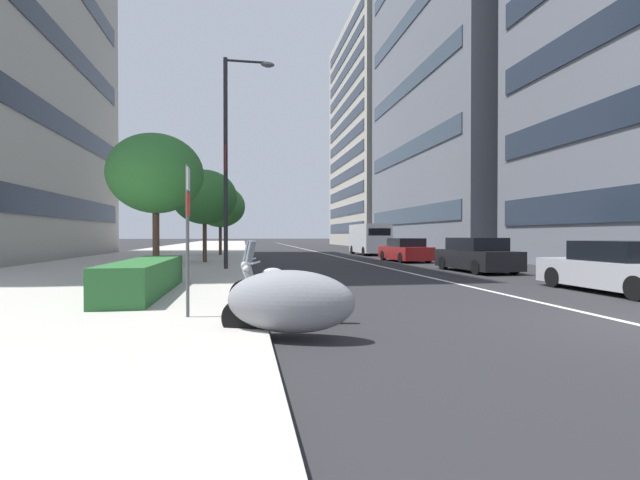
# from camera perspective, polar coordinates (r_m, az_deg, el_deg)

# --- Properties ---
(sidewalk_right_plaza) EXTENTS (160.00, 10.96, 0.15)m
(sidewalk_right_plaza) POSITION_cam_1_polar(r_m,az_deg,el_deg) (36.94, -17.77, -1.78)
(sidewalk_right_plaza) COLOR #B2ADA3
(sidewalk_right_plaza) RESTS_ON ground
(lane_centre_stripe) EXTENTS (110.00, 0.16, 0.01)m
(lane_centre_stripe) POSITION_cam_1_polar(r_m,az_deg,el_deg) (42.17, -0.32, -1.55)
(lane_centre_stripe) COLOR silver
(lane_centre_stripe) RESTS_ON ground
(motorcycle_second_in_row) EXTENTS (1.48, 2.16, 1.07)m
(motorcycle_second_in_row) POSITION_cam_1_polar(r_m,az_deg,el_deg) (6.89, -4.03, -7.90)
(motorcycle_second_in_row) COLOR gray
(motorcycle_second_in_row) RESTS_ON ground
(motorcycle_mid_row) EXTENTS (0.79, 2.18, 1.49)m
(motorcycle_mid_row) POSITION_cam_1_polar(r_m,az_deg,el_deg) (8.23, -4.28, -7.43)
(motorcycle_mid_row) COLOR black
(motorcycle_mid_row) RESTS_ON ground
(motorcycle_far_end_row) EXTENTS (0.75, 2.16, 1.49)m
(motorcycle_far_end_row) POSITION_cam_1_polar(r_m,az_deg,el_deg) (9.54, -5.29, -6.35)
(motorcycle_far_end_row) COLOR black
(motorcycle_far_end_row) RESTS_ON ground
(car_following_behind) EXTENTS (4.43, 1.85, 1.44)m
(car_following_behind) POSITION_cam_1_polar(r_m,az_deg,el_deg) (14.88, 33.77, -3.10)
(car_following_behind) COLOR #B7B7BC
(car_following_behind) RESTS_ON ground
(car_lead_in_lane) EXTENTS (4.35, 2.01, 1.49)m
(car_lead_in_lane) POSITION_cam_1_polar(r_m,az_deg,el_deg) (20.67, 19.38, -1.90)
(car_lead_in_lane) COLOR black
(car_lead_in_lane) RESTS_ON ground
(car_mid_block_traffic) EXTENTS (4.53, 2.01, 1.42)m
(car_mid_block_traffic) POSITION_cam_1_polar(r_m,az_deg,el_deg) (27.53, 10.83, -1.35)
(car_mid_block_traffic) COLOR maroon
(car_mid_block_traffic) RESTS_ON ground
(delivery_van_ahead) EXTENTS (5.32, 2.18, 2.49)m
(delivery_van_ahead) POSITION_cam_1_polar(r_m,az_deg,el_deg) (36.39, 6.35, 0.19)
(delivery_van_ahead) COLOR silver
(delivery_van_ahead) RESTS_ON ground
(parking_sign_by_curb) EXTENTS (0.32, 0.06, 2.70)m
(parking_sign_by_curb) POSITION_cam_1_polar(r_m,az_deg,el_deg) (8.23, -16.56, 2.24)
(parking_sign_by_curb) COLOR #47494C
(parking_sign_by_curb) RESTS_ON sidewalk_right_plaza
(street_lamp_with_banners) EXTENTS (1.26, 2.21, 9.10)m
(street_lamp_with_banners) POSITION_cam_1_polar(r_m,az_deg,el_deg) (20.06, -11.18, 11.78)
(street_lamp_with_banners) COLOR #232326
(street_lamp_with_banners) RESTS_ON sidewalk_right_plaza
(clipped_hedge_bed) EXTENTS (5.38, 1.10, 0.82)m
(clipped_hedge_bed) POSITION_cam_1_polar(r_m,az_deg,el_deg) (11.99, -21.47, -4.40)
(clipped_hedge_bed) COLOR #28602D
(clipped_hedge_bed) RESTS_ON sidewalk_right_plaza
(street_tree_by_lamp_post) EXTENTS (3.11, 3.11, 4.83)m
(street_tree_by_lamp_post) POSITION_cam_1_polar(r_m,az_deg,el_deg) (15.98, -20.28, 7.93)
(street_tree_by_lamp_post) COLOR #473323
(street_tree_by_lamp_post) RESTS_ON sidewalk_right_plaza
(street_tree_near_plaza_corner) EXTENTS (3.46, 3.46, 4.98)m
(street_tree_near_plaza_corner) POSITION_cam_1_polar(r_m,az_deg,el_deg) (24.92, -14.55, 5.32)
(street_tree_near_plaza_corner) COLOR #473323
(street_tree_near_plaza_corner) RESTS_ON sidewalk_right_plaza
(street_tree_mid_sidewalk) EXTENTS (3.62, 3.62, 5.12)m
(street_tree_mid_sidewalk) POSITION_cam_1_polar(r_m,az_deg,el_deg) (33.76, -12.64, 4.21)
(street_tree_mid_sidewalk) COLOR #473323
(street_tree_mid_sidewalk) RESTS_ON sidewalk_right_plaza
(office_tower_near_left) EXTENTS (23.85, 16.18, 43.41)m
(office_tower_near_left) POSITION_cam_1_polar(r_m,az_deg,el_deg) (51.01, 20.46, 23.80)
(office_tower_near_left) COLOR slate
(office_tower_near_left) RESTS_ON ground
(office_tower_mid_left) EXTENTS (24.74, 14.57, 34.11)m
(office_tower_mid_left) POSITION_cam_1_polar(r_m,az_deg,el_deg) (72.58, 8.91, 12.91)
(office_tower_mid_left) COLOR #B7B2A3
(office_tower_mid_left) RESTS_ON ground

